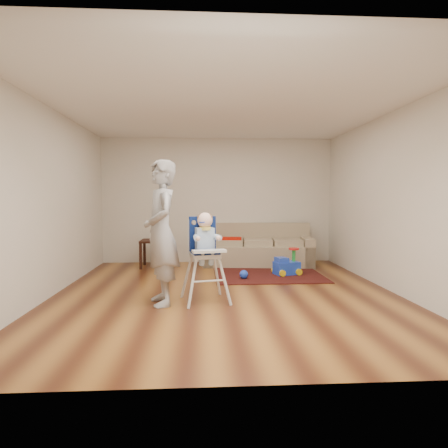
{
  "coord_description": "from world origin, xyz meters",
  "views": [
    {
      "loc": [
        -0.34,
        -5.45,
        1.41
      ],
      "look_at": [
        0.0,
        0.4,
        1.0
      ],
      "focal_mm": 30.0,
      "sensor_mm": 36.0,
      "label": 1
    }
  ],
  "objects": [
    {
      "name": "ride_on_toy",
      "position": [
        1.2,
        1.23,
        0.26
      ],
      "size": [
        0.51,
        0.43,
        0.48
      ],
      "primitive_type": null,
      "rotation": [
        0.0,
        0.0,
        0.29
      ],
      "color": "blue",
      "rests_on": "area_rug"
    },
    {
      "name": "adult",
      "position": [
        -0.88,
        -0.51,
        0.95
      ],
      "size": [
        0.64,
        0.8,
        1.91
      ],
      "primitive_type": "imported",
      "rotation": [
        0.0,
        0.0,
        -1.27
      ],
      "color": "#979699",
      "rests_on": "ground"
    },
    {
      "name": "sofa",
      "position": [
        0.82,
        2.3,
        0.43
      ],
      "size": [
        2.32,
        1.15,
        0.86
      ],
      "rotation": [
        0.0,
        0.0,
        -0.11
      ],
      "color": "tan",
      "rests_on": "ground"
    },
    {
      "name": "high_chair",
      "position": [
        -0.3,
        -0.42,
        0.59
      ],
      "size": [
        0.67,
        0.67,
        1.22
      ],
      "rotation": [
        0.0,
        0.0,
        0.21
      ],
      "color": "silver",
      "rests_on": "ground"
    },
    {
      "name": "ground",
      "position": [
        0.0,
        0.0,
        0.0
      ],
      "size": [
        5.5,
        5.5,
        0.0
      ],
      "primitive_type": "plane",
      "color": "#472010",
      "rests_on": "ground"
    },
    {
      "name": "area_rug",
      "position": [
        0.86,
        1.22,
        0.01
      ],
      "size": [
        1.94,
        1.46,
        0.02
      ],
      "primitive_type": "cube",
      "rotation": [
        0.0,
        0.0,
        0.0
      ],
      "color": "black",
      "rests_on": "ground"
    },
    {
      "name": "room_envelope",
      "position": [
        0.0,
        0.53,
        1.88
      ],
      "size": [
        5.04,
        5.52,
        2.72
      ],
      "color": "beige",
      "rests_on": "ground"
    },
    {
      "name": "side_table",
      "position": [
        -1.31,
        2.19,
        0.28
      ],
      "size": [
        0.56,
        0.56,
        0.56
      ],
      "primitive_type": null,
      "color": "black",
      "rests_on": "ground"
    },
    {
      "name": "toy_ball",
      "position": [
        0.37,
        0.9,
        0.09
      ],
      "size": [
        0.15,
        0.15,
        0.15
      ],
      "primitive_type": "sphere",
      "color": "blue",
      "rests_on": "area_rug"
    }
  ]
}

